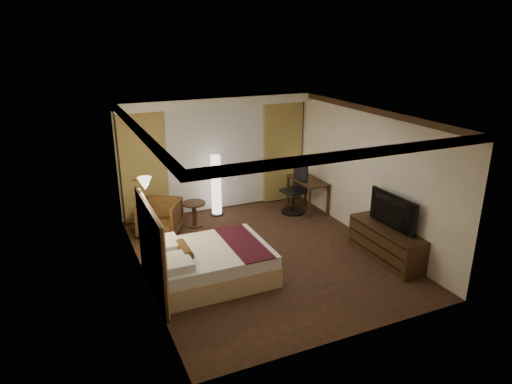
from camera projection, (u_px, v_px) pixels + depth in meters
name	position (u px, v px, depth m)	size (l,w,h in m)	color
floor	(264.00, 255.00, 8.76)	(4.50, 5.50, 0.01)	black
ceiling	(265.00, 114.00, 7.86)	(4.50, 5.50, 0.01)	white
back_wall	(215.00, 154.00, 10.68)	(4.50, 0.02, 2.70)	beige
left_wall	(140.00, 206.00, 7.44)	(0.02, 5.50, 2.70)	beige
right_wall	(366.00, 174.00, 9.17)	(0.02, 5.50, 2.70)	beige
crown_molding	(265.00, 118.00, 7.88)	(4.50, 5.50, 0.12)	black
soffit	(217.00, 101.00, 10.05)	(4.50, 0.50, 0.20)	white
curtain_sheer	(216.00, 159.00, 10.64)	(2.48, 0.04, 2.45)	silver
curtain_left_drape	(144.00, 168.00, 9.94)	(1.00, 0.14, 2.45)	#A4904B
curtain_right_drape	(282.00, 152.00, 11.24)	(1.00, 0.14, 2.45)	#A4904B
wall_sconce	(145.00, 184.00, 7.70)	(0.24, 0.24, 0.24)	white
bed	(212.00, 263.00, 7.82)	(1.96, 1.53, 0.57)	white
headboard	(152.00, 250.00, 7.29)	(0.12, 1.83, 1.50)	tan
armchair	(160.00, 216.00, 9.52)	(0.80, 0.75, 0.82)	#503418
side_table	(194.00, 214.00, 9.97)	(0.50, 0.50, 0.55)	black
floor_lamp	(216.00, 185.00, 10.45)	(0.30, 0.30, 1.44)	white
desk	(307.00, 194.00, 10.89)	(0.55, 1.14, 0.75)	black
desk_lamp	(300.00, 168.00, 11.07)	(0.18, 0.18, 0.34)	#FFD899
office_chair	(294.00, 189.00, 10.62)	(0.56, 0.56, 1.15)	black
dresser	(386.00, 243.00, 8.50)	(0.50, 1.65, 0.64)	black
television	(388.00, 211.00, 8.27)	(1.17, 0.67, 0.15)	black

